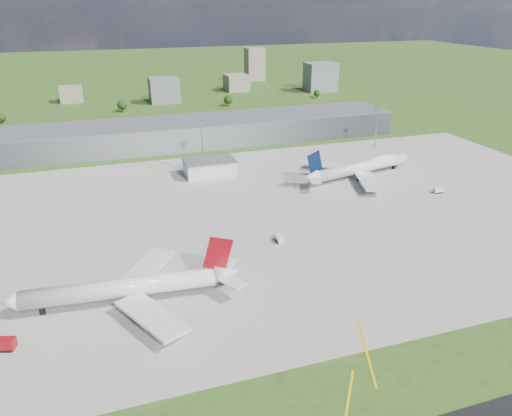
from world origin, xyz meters
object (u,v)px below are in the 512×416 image
object	(u,v)px
van_white_far	(439,191)
airliner_red_twin	(129,288)
airliner_blue_quad	(362,167)
fire_truck	(1,345)
tug_yellow	(224,280)
van_white_near	(279,239)

from	to	relation	value
van_white_far	airliner_red_twin	bearing A→B (deg)	-160.79
airliner_blue_quad	van_white_far	bearing A→B (deg)	-67.53
fire_truck	van_white_far	world-z (taller)	fire_truck
tug_yellow	van_white_near	xyz separation A→B (m)	(28.49, 22.25, 0.44)
fire_truck	van_white_far	bearing A→B (deg)	36.53
tug_yellow	airliner_red_twin	bearing A→B (deg)	145.00
airliner_red_twin	van_white_near	xyz separation A→B (m)	(58.93, 24.23, -3.91)
airliner_red_twin	fire_truck	size ratio (longest dim) A/B	8.84
tug_yellow	van_white_far	bearing A→B (deg)	-17.64
airliner_red_twin	fire_truck	bearing A→B (deg)	23.42
tug_yellow	van_white_far	world-z (taller)	van_white_far
airliner_red_twin	airliner_blue_quad	world-z (taller)	airliner_red_twin
van_white_near	fire_truck	bearing A→B (deg)	112.97
fire_truck	tug_yellow	bearing A→B (deg)	30.55
tug_yellow	van_white_near	distance (m)	36.15
airliner_red_twin	van_white_far	distance (m)	159.10
airliner_blue_quad	fire_truck	bearing A→B (deg)	-162.77
airliner_blue_quad	van_white_near	bearing A→B (deg)	-152.74
airliner_red_twin	tug_yellow	size ratio (longest dim) A/B	19.21
airliner_blue_quad	tug_yellow	world-z (taller)	airliner_blue_quad
airliner_red_twin	van_white_far	world-z (taller)	airliner_red_twin
airliner_red_twin	airliner_blue_quad	size ratio (longest dim) A/B	0.99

